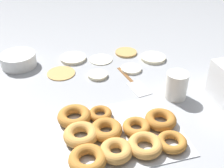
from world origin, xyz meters
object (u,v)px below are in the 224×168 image
at_px(donut_tray, 115,134).
at_px(pancake_2, 73,58).
at_px(pancake_5, 153,58).
at_px(paper_cup, 176,85).
at_px(pancake_3, 126,52).
at_px(batter_bowl, 18,60).
at_px(pancake_4, 98,75).
at_px(spatula, 136,85).
at_px(pancake_0, 101,59).
at_px(pancake_6, 131,69).
at_px(pancake_1, 61,73).

bearing_deg(donut_tray, pancake_2, 94.89).
bearing_deg(pancake_5, paper_cup, -96.81).
distance_m(pancake_3, batter_bowl, 0.50).
xyz_separation_m(pancake_4, spatula, (0.13, -0.11, -0.00)).
xyz_separation_m(pancake_4, pancake_5, (0.28, 0.08, 0.00)).
relative_size(pancake_5, donut_tray, 0.30).
bearing_deg(pancake_0, paper_cup, -60.69).
xyz_separation_m(pancake_3, paper_cup, (0.07, -0.39, 0.05)).
xyz_separation_m(pancake_5, batter_bowl, (-0.60, 0.10, 0.02)).
xyz_separation_m(pancake_5, paper_cup, (-0.04, -0.30, 0.04)).
bearing_deg(pancake_5, batter_bowl, 170.27).
relative_size(paper_cup, spatula, 0.44).
bearing_deg(spatula, batter_bowl, -132.78).
xyz_separation_m(pancake_5, spatula, (-0.15, -0.19, -0.00)).
bearing_deg(pancake_6, spatula, -100.46).
distance_m(pancake_1, pancake_4, 0.16).
distance_m(pancake_3, donut_tray, 0.58).
distance_m(pancake_5, spatula, 0.24).
xyz_separation_m(pancake_6, batter_bowl, (-0.47, 0.17, 0.02)).
bearing_deg(pancake_0, batter_bowl, 172.77).
xyz_separation_m(pancake_0, paper_cup, (0.20, -0.36, 0.05)).
relative_size(pancake_6, donut_tray, 0.23).
bearing_deg(pancake_3, pancake_0, -166.16).
bearing_deg(pancake_3, pancake_2, 178.69).
xyz_separation_m(pancake_5, donut_tray, (-0.31, -0.45, 0.01)).
bearing_deg(paper_cup, pancake_3, 99.81).
relative_size(pancake_5, spatula, 0.49).
bearing_deg(paper_cup, pancake_5, 83.19).
relative_size(pancake_3, spatula, 0.44).
relative_size(pancake_2, donut_tray, 0.31).
bearing_deg(pancake_6, pancake_0, 130.26).
bearing_deg(pancake_4, pancake_5, 15.89).
distance_m(pancake_1, pancake_5, 0.43).
relative_size(pancake_0, batter_bowl, 0.69).
relative_size(pancake_2, pancake_3, 1.16).
distance_m(pancake_2, donut_tray, 0.55).
relative_size(pancake_3, paper_cup, 1.00).
xyz_separation_m(pancake_2, pancake_5, (0.36, -0.10, -0.00)).
xyz_separation_m(pancake_0, pancake_4, (-0.05, -0.14, 0.00)).
bearing_deg(pancake_6, pancake_1, 170.23).
bearing_deg(donut_tray, paper_cup, 28.38).
height_order(pancake_2, pancake_6, pancake_2).
distance_m(pancake_2, pancake_6, 0.28).
relative_size(pancake_0, pancake_1, 0.89).
xyz_separation_m(pancake_3, spatula, (-0.05, -0.28, -0.00)).
bearing_deg(pancake_0, donut_tray, -98.61).
height_order(pancake_4, pancake_6, pancake_4).
distance_m(pancake_1, donut_tray, 0.45).
bearing_deg(pancake_4, spatula, -39.81).
xyz_separation_m(pancake_3, pancake_5, (0.10, -0.09, 0.00)).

